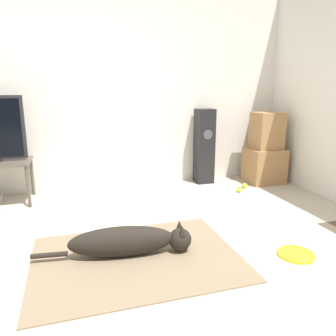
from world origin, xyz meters
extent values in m
plane|color=#BCB29E|center=(0.00, 0.00, 0.00)|extent=(12.00, 12.00, 0.00)
cube|color=silver|center=(0.00, 2.10, 1.27)|extent=(8.00, 0.06, 2.55)
cube|color=#847056|center=(0.17, 0.13, 0.01)|extent=(1.52, 1.13, 0.01)
ellipsoid|color=black|center=(0.07, 0.19, 0.13)|extent=(0.81, 0.29, 0.23)
sphere|color=black|center=(0.51, 0.14, 0.10)|extent=(0.18, 0.18, 0.18)
cone|color=black|center=(0.52, 0.19, 0.20)|extent=(0.06, 0.06, 0.08)
cone|color=black|center=(0.51, 0.09, 0.20)|extent=(0.06, 0.06, 0.08)
cylinder|color=black|center=(-0.45, 0.25, 0.06)|extent=(0.26, 0.07, 0.04)
cylinder|color=yellow|center=(1.34, -0.18, 0.01)|extent=(0.27, 0.27, 0.02)
torus|color=yellow|center=(1.34, -0.18, 0.02)|extent=(0.27, 0.27, 0.02)
cube|color=#A87A4C|center=(2.25, 1.67, 0.23)|extent=(0.47, 0.41, 0.46)
cube|color=#A87A4C|center=(2.25, 1.68, 0.70)|extent=(0.36, 0.31, 0.48)
cube|color=black|center=(1.46, 1.92, 0.49)|extent=(0.22, 0.22, 0.99)
cylinder|color=#4C4C51|center=(1.46, 1.80, 0.67)|extent=(0.12, 0.00, 0.12)
cylinder|color=brown|center=(-0.71, 1.55, 0.23)|extent=(0.04, 0.04, 0.45)
cylinder|color=brown|center=(-0.71, 2.00, 0.23)|extent=(0.04, 0.04, 0.45)
sphere|color=#C6E033|center=(1.70, 1.36, 0.03)|extent=(0.07, 0.07, 0.07)
sphere|color=#C6E033|center=(1.86, 1.49, 0.03)|extent=(0.07, 0.07, 0.07)
camera|label=1|loc=(-0.26, -2.07, 1.24)|focal=35.00mm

